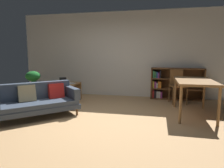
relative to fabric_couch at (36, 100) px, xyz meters
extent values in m
plane|color=tan|center=(1.41, -0.03, -0.37)|extent=(8.16, 8.16, 0.00)
cube|color=silver|center=(1.41, 2.67, 0.98)|extent=(6.80, 0.10, 2.70)
cylinder|color=brown|center=(0.84, 0.24, -0.29)|extent=(0.04, 0.04, 0.16)
cylinder|color=brown|center=(0.37, 0.72, -0.29)|extent=(0.04, 0.04, 0.16)
cube|color=#384251|center=(0.05, -0.07, -0.16)|extent=(1.77, 1.77, 0.10)
cube|color=#384251|center=(0.05, -0.07, -0.06)|extent=(1.70, 1.70, 0.10)
cube|color=#384251|center=(-0.16, 0.15, 0.18)|extent=(1.30, 1.29, 0.37)
cube|color=#384251|center=(0.61, 0.49, 0.11)|extent=(0.63, 0.64, 0.24)
cube|color=tan|center=(-0.17, -0.08, 0.15)|extent=(0.42, 0.42, 0.38)
cube|color=red|center=(0.28, 0.37, 0.14)|extent=(0.38, 0.38, 0.36)
cube|color=olive|center=(0.11, 1.89, -0.11)|extent=(0.40, 0.04, 0.52)
cube|color=olive|center=(0.11, 0.91, -0.11)|extent=(0.40, 0.04, 0.52)
cube|color=olive|center=(0.11, 1.40, -0.14)|extent=(0.40, 0.99, 0.04)
cube|color=olive|center=(0.11, 1.40, 0.14)|extent=(0.40, 1.03, 0.04)
cube|color=olive|center=(0.11, 1.40, -0.35)|extent=(0.40, 0.99, 0.04)
cube|color=silver|center=(0.13, 1.47, 0.16)|extent=(0.27, 0.33, 0.02)
cube|color=black|center=(-0.07, 1.51, 0.19)|extent=(0.25, 0.31, 0.05)
cylinder|color=black|center=(0.06, 1.18, 0.26)|extent=(0.19, 0.19, 0.21)
cylinder|color=slate|center=(0.06, 1.18, 0.30)|extent=(0.10, 0.10, 0.01)
cylinder|color=brown|center=(-0.80, 1.11, -0.24)|extent=(0.30, 0.30, 0.26)
cylinder|color=#1E6B28|center=(-0.72, 1.13, 0.10)|extent=(0.19, 0.08, 0.44)
cylinder|color=#1E6B28|center=(-0.71, 1.20, 0.12)|extent=(0.22, 0.24, 0.50)
cylinder|color=#1E6B28|center=(-0.86, 1.21, 0.17)|extent=(0.14, 0.25, 0.59)
cylinder|color=#1E6B28|center=(-0.90, 1.09, 0.07)|extent=(0.23, 0.07, 0.38)
cylinder|color=#1E6B28|center=(-0.83, 1.05, 0.12)|extent=(0.09, 0.14, 0.47)
cylinder|color=#1E6B28|center=(-0.77, 1.01, 0.06)|extent=(0.11, 0.24, 0.38)
ellipsoid|color=#1E6B28|center=(-0.80, 1.11, 0.39)|extent=(0.40, 0.40, 0.28)
cylinder|color=olive|center=(3.04, 1.50, 0.01)|extent=(0.06, 0.06, 0.75)
cylinder|color=olive|center=(3.04, 0.19, 0.01)|extent=(0.06, 0.06, 0.75)
cylinder|color=olive|center=(3.73, 1.50, 0.01)|extent=(0.06, 0.06, 0.75)
cylinder|color=olive|center=(3.73, 0.19, 0.01)|extent=(0.06, 0.06, 0.75)
cube|color=olive|center=(3.39, 0.85, 0.41)|extent=(0.79, 1.41, 0.05)
cylinder|color=brown|center=(3.37, 1.78, -0.13)|extent=(0.04, 0.04, 0.47)
cylinder|color=brown|center=(3.01, 1.70, -0.13)|extent=(0.04, 0.04, 0.47)
cylinder|color=brown|center=(3.28, 2.16, -0.13)|extent=(0.04, 0.04, 0.47)
cylinder|color=brown|center=(2.93, 2.09, -0.13)|extent=(0.04, 0.04, 0.47)
cube|color=brown|center=(3.15, 1.93, 0.12)|extent=(0.49, 0.51, 0.04)
cube|color=brown|center=(3.10, 2.13, 0.36)|extent=(0.36, 0.11, 0.43)
cube|color=brown|center=(2.40, 2.45, 0.11)|extent=(0.04, 0.33, 0.95)
cube|color=brown|center=(3.91, 2.45, 0.11)|extent=(0.04, 0.33, 0.95)
cube|color=brown|center=(3.16, 2.45, 0.57)|extent=(1.54, 0.33, 0.04)
cube|color=brown|center=(3.16, 2.45, -0.35)|extent=(1.54, 0.33, 0.04)
cube|color=brown|center=(3.16, 2.60, 0.11)|extent=(1.50, 0.04, 0.95)
cube|color=brown|center=(3.16, 2.45, -0.04)|extent=(1.50, 0.31, 0.04)
cube|color=brown|center=(3.16, 2.45, 0.26)|extent=(1.50, 0.31, 0.04)
cube|color=red|center=(2.47, 2.43, -0.21)|extent=(0.05, 0.24, 0.24)
cube|color=black|center=(2.53, 2.44, -0.21)|extent=(0.06, 0.27, 0.23)
cube|color=silver|center=(2.59, 2.42, -0.23)|extent=(0.05, 0.21, 0.21)
cube|color=silver|center=(2.65, 2.42, -0.23)|extent=(0.06, 0.21, 0.20)
cube|color=#993884|center=(2.71, 2.44, -0.24)|extent=(0.05, 0.26, 0.18)
cube|color=gold|center=(2.47, 2.44, 0.08)|extent=(0.05, 0.28, 0.21)
cube|color=#993884|center=(2.52, 2.43, 0.07)|extent=(0.06, 0.22, 0.19)
cube|color=silver|center=(2.58, 2.43, 0.05)|extent=(0.04, 0.24, 0.16)
cube|color=orange|center=(2.62, 2.44, 0.09)|extent=(0.03, 0.27, 0.22)
cube|color=orange|center=(2.67, 2.42, 0.07)|extent=(0.06, 0.22, 0.20)
cube|color=#337F47|center=(2.47, 2.43, 0.39)|extent=(0.04, 0.25, 0.21)
cube|color=#337F47|center=(2.52, 2.44, 0.37)|extent=(0.04, 0.28, 0.19)
cube|color=#2D5199|center=(2.57, 2.42, 0.37)|extent=(0.05, 0.21, 0.19)
cube|color=#993884|center=(2.61, 2.44, 0.36)|extent=(0.04, 0.28, 0.16)
cube|color=black|center=(2.66, 2.42, 0.39)|extent=(0.04, 0.21, 0.23)
camera|label=1|loc=(2.58, -3.89, 1.00)|focal=32.62mm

